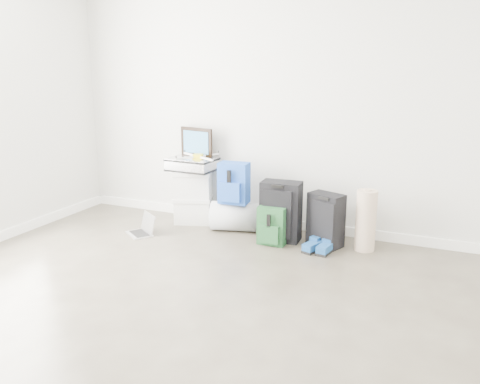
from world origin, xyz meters
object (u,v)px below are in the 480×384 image
at_px(duffel_bag, 235,216).
at_px(carry_on, 325,220).
at_px(large_suitcase, 281,211).
at_px(laptop, 143,229).
at_px(boxes_stack, 193,196).
at_px(briefcase, 193,164).

height_order(duffel_bag, carry_on, carry_on).
height_order(large_suitcase, laptop, large_suitcase).
distance_m(large_suitcase, laptop, 1.45).
bearing_deg(carry_on, large_suitcase, -155.19).
bearing_deg(boxes_stack, large_suitcase, -29.18).
xyz_separation_m(duffel_bag, large_suitcase, (0.54, -0.10, 0.15)).
distance_m(briefcase, carry_on, 1.60).
bearing_deg(laptop, duffel_bag, 65.98).
relative_size(briefcase, large_suitcase, 0.82).
bearing_deg(duffel_bag, carry_on, -18.59).
bearing_deg(laptop, boxes_stack, 99.52).
bearing_deg(boxes_stack, carry_on, -25.40).
relative_size(briefcase, duffel_bag, 0.99).
distance_m(boxes_stack, briefcase, 0.36).
bearing_deg(briefcase, duffel_bag, -7.54).
distance_m(carry_on, laptop, 1.88).
relative_size(briefcase, laptop, 1.36).
relative_size(boxes_stack, briefcase, 1.19).
height_order(boxes_stack, laptop, boxes_stack).
bearing_deg(large_suitcase, carry_on, -0.70).
xyz_separation_m(boxes_stack, laptop, (-0.28, -0.59, -0.24)).
bearing_deg(boxes_stack, laptop, -134.89).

